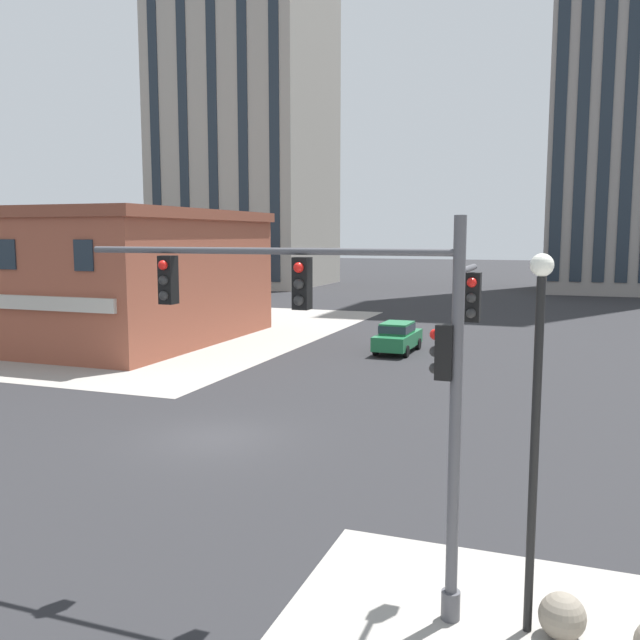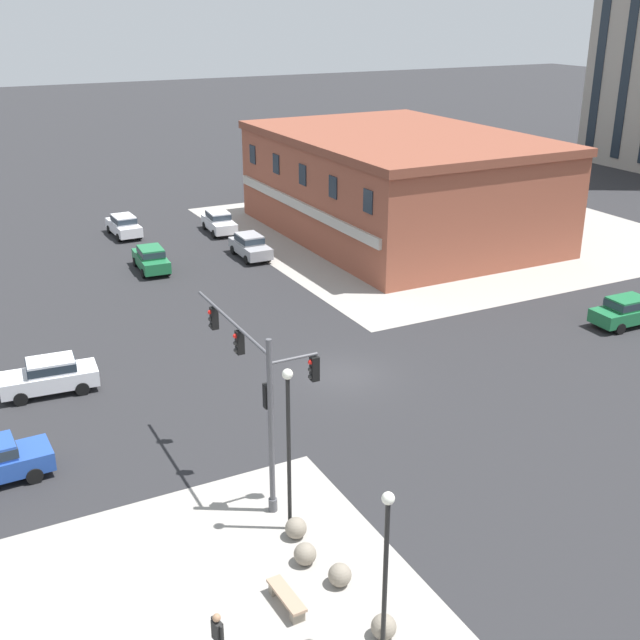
% 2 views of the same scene
% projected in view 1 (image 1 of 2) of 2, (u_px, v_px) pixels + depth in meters
% --- Properties ---
extents(ground_plane, '(320.00, 320.00, 0.00)m').
position_uv_depth(ground_plane, '(215.00, 438.00, 21.64)').
color(ground_plane, '#262628').
extents(sidewalk_far_corner, '(32.00, 32.00, 0.02)m').
position_uv_depth(sidewalk_far_corner, '(101.00, 328.00, 47.10)').
color(sidewalk_far_corner, gray).
rests_on(sidewalk_far_corner, ground).
extents(traffic_signal_main, '(7.12, 2.09, 6.76)m').
position_uv_depth(traffic_signal_main, '(379.00, 354.00, 11.55)').
color(traffic_signal_main, '#4C4C51').
rests_on(traffic_signal_main, ground).
extents(bollard_sphere_curb_a, '(0.75, 0.75, 0.75)m').
position_uv_depth(bollard_sphere_curb_a, '(562.00, 616.00, 10.87)').
color(bollard_sphere_curb_a, gray).
rests_on(bollard_sphere_curb_a, ground).
extents(street_lamp_corner_near, '(0.36, 0.36, 6.17)m').
position_uv_depth(street_lamp_corner_near, '(536.00, 405.00, 10.64)').
color(street_lamp_corner_near, black).
rests_on(street_lamp_corner_near, ground).
extents(car_main_northbound_near, '(1.97, 4.44, 1.68)m').
position_uv_depth(car_main_northbound_near, '(397.00, 336.00, 37.22)').
color(car_main_northbound_near, '#1E6B3D').
rests_on(car_main_northbound_near, ground).
extents(storefront_block_near_corner, '(23.91, 16.80, 7.89)m').
position_uv_depth(storefront_block_near_corner, '(51.00, 274.00, 43.30)').
color(storefront_block_near_corner, brown).
rests_on(storefront_block_near_corner, ground).
extents(residential_tower_skyline_left, '(19.75, 17.79, 55.65)m').
position_uv_depth(residential_tower_skyline_left, '(245.00, 62.00, 84.83)').
color(residential_tower_skyline_left, '#9E998E').
rests_on(residential_tower_skyline_left, ground).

